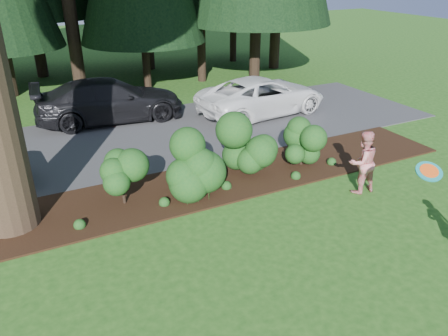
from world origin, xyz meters
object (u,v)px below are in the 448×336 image
object	(u,v)px
car_white_suv	(262,96)
frisbee	(429,171)
car_dark_suv	(110,100)
adult	(362,162)

from	to	relation	value
car_white_suv	frisbee	bearing A→B (deg)	160.27
car_dark_suv	adult	world-z (taller)	adult
car_dark_suv	adult	bearing A→B (deg)	-148.46
car_dark_suv	car_white_suv	bearing A→B (deg)	-104.82
car_white_suv	frisbee	xyz separation A→B (m)	(-2.37, -9.70, 1.35)
car_white_suv	frisbee	world-z (taller)	frisbee
adult	car_white_suv	bearing A→B (deg)	-95.89
adult	frisbee	size ratio (longest dim) A/B	3.33
adult	frisbee	world-z (taller)	frisbee
car_dark_suv	frisbee	distance (m)	12.13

